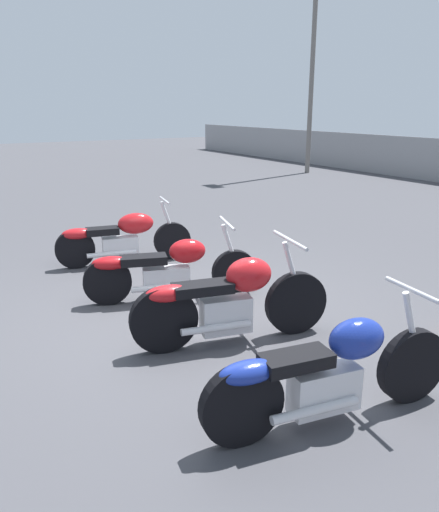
% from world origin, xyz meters
% --- Properties ---
extents(ground_plane, '(60.00, 60.00, 0.00)m').
position_xyz_m(ground_plane, '(0.00, 0.00, 0.00)').
color(ground_plane, '#424247').
extents(light_pole_left, '(0.70, 0.35, 9.19)m').
position_xyz_m(light_pole_left, '(-9.12, 9.43, 5.30)').
color(light_pole_left, slate).
rests_on(light_pole_left, ground_plane).
extents(motorcycle_slot_0, '(0.70, 2.00, 0.94)m').
position_xyz_m(motorcycle_slot_0, '(-2.27, 0.01, 0.40)').
color(motorcycle_slot_0, black).
rests_on(motorcycle_slot_0, ground_plane).
extents(motorcycle_slot_1, '(0.93, 2.05, 0.94)m').
position_xyz_m(motorcycle_slot_1, '(-0.60, -0.04, 0.38)').
color(motorcycle_slot_1, black).
rests_on(motorcycle_slot_1, ground_plane).
extents(motorcycle_slot_2, '(0.78, 2.01, 1.03)m').
position_xyz_m(motorcycle_slot_2, '(0.77, -0.01, 0.45)').
color(motorcycle_slot_2, black).
rests_on(motorcycle_slot_2, ground_plane).
extents(motorcycle_slot_3, '(0.62, 2.08, 0.98)m').
position_xyz_m(motorcycle_slot_3, '(2.27, -0.09, 0.41)').
color(motorcycle_slot_3, black).
rests_on(motorcycle_slot_3, ground_plane).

